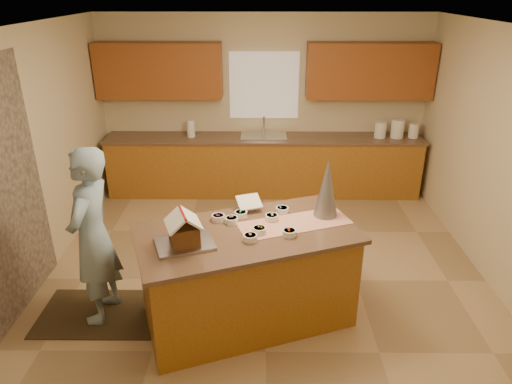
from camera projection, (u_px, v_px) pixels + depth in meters
floor at (265, 280)px, 5.29m from camera, size 5.50×5.50×0.00m
ceiling at (267, 28)px, 4.19m from camera, size 5.50×5.50×0.00m
wall_back at (264, 105)px, 7.25m from camera, size 5.50×5.50×0.00m
wall_front at (271, 376)px, 2.23m from camera, size 5.50×5.50×0.00m
wall_left at (21, 168)px, 4.76m from camera, size 5.50×5.50×0.00m
window_curtain at (264, 86)px, 7.10m from camera, size 1.05×0.03×1.00m
back_counter_base at (264, 166)px, 7.35m from camera, size 4.80×0.60×0.88m
back_counter_top at (264, 138)px, 7.16m from camera, size 4.85×0.63×0.04m
upper_cabinet_left at (159, 70)px, 6.88m from camera, size 1.85×0.35×0.80m
upper_cabinet_right at (370, 71)px, 6.85m from camera, size 1.85×0.35×0.80m
sink at (264, 139)px, 7.17m from camera, size 0.70×0.45×0.12m
faucet at (264, 125)px, 7.26m from camera, size 0.03×0.03×0.28m
island_base at (247, 278)px, 4.51m from camera, size 2.13×1.55×0.94m
island_top at (247, 234)px, 4.31m from camera, size 2.24×1.66×0.04m
table_runner at (294, 223)px, 4.44m from camera, size 1.13×0.72×0.01m
baking_tray at (185, 244)px, 4.07m from camera, size 0.58×0.51×0.03m
cookbook at (249, 202)px, 4.66m from camera, size 0.28×0.25×0.10m
tinsel_tree at (327, 188)px, 4.48m from camera, size 0.30×0.30×0.59m
rug at (100, 313)px, 4.74m from camera, size 1.20×0.78×0.01m
boy at (93, 237)px, 4.38m from camera, size 0.49×0.69×1.76m
canister_a at (380, 130)px, 7.09m from camera, size 0.17×0.17×0.24m
canister_b at (397, 128)px, 7.08m from camera, size 0.20×0.20×0.28m
canister_c at (414, 131)px, 7.09m from camera, size 0.15×0.15×0.22m
paper_towel at (191, 129)px, 7.11m from camera, size 0.12×0.12×0.26m
gingerbread_house at (184, 231)px, 4.02m from camera, size 0.38×0.38×0.30m
candy_bowls at (255, 222)px, 4.40m from camera, size 0.79×0.68×0.06m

